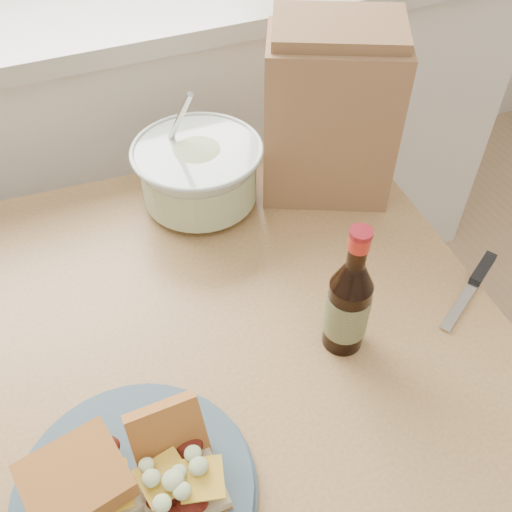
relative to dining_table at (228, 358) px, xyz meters
name	(u,v)px	position (x,y,z in m)	size (l,w,h in m)	color
cabinet_run	(71,169)	(-0.15, 0.83, -0.13)	(2.50, 0.64, 0.94)	white
dining_table	(228,358)	(0.00, 0.00, 0.00)	(0.91, 0.91, 0.71)	tan
plate	(135,492)	(-0.20, -0.21, 0.11)	(0.30, 0.30, 0.02)	#445D6F
sandwich_left	(80,489)	(-0.26, -0.20, 0.16)	(0.13, 0.12, 0.08)	#CABC8E
sandwich_right	(176,466)	(-0.15, -0.22, 0.15)	(0.10, 0.14, 0.08)	#CABC8E
coleslaw_bowl	(199,176)	(0.06, 0.29, 0.17)	(0.24, 0.24, 0.24)	#B4C1BB
beer_bottle	(348,304)	(0.15, -0.10, 0.19)	(0.06, 0.06, 0.23)	black
knife	(477,278)	(0.42, -0.09, 0.11)	(0.18, 0.12, 0.01)	silver
paper_bag	(330,119)	(0.30, 0.24, 0.26)	(0.23, 0.15, 0.31)	#986D49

